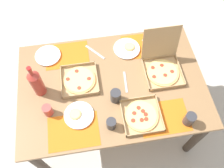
# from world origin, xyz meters

# --- Properties ---
(ground_plane) EXTENTS (6.00, 6.00, 0.00)m
(ground_plane) POSITION_xyz_m (0.00, 0.00, 0.00)
(ground_plane) COLOR beige
(dining_table) EXTENTS (1.46, 0.97, 0.74)m
(dining_table) POSITION_xyz_m (0.00, 0.00, 0.63)
(dining_table) COLOR #3F3328
(dining_table) RESTS_ON ground_plane
(placemat_near_left) EXTENTS (0.36, 0.26, 0.00)m
(placemat_near_left) POSITION_xyz_m (-0.33, -0.34, 0.74)
(placemat_near_left) COLOR orange
(placemat_near_left) RESTS_ON dining_table
(placemat_near_right) EXTENTS (0.36, 0.26, 0.00)m
(placemat_near_right) POSITION_xyz_m (0.33, -0.34, 0.74)
(placemat_near_right) COLOR orange
(placemat_near_right) RESTS_ON dining_table
(placemat_far_left) EXTENTS (0.36, 0.26, 0.00)m
(placemat_far_left) POSITION_xyz_m (-0.33, 0.34, 0.74)
(placemat_far_left) COLOR orange
(placemat_far_left) RESTS_ON dining_table
(placemat_far_right) EXTENTS (0.36, 0.26, 0.00)m
(placemat_far_right) POSITION_xyz_m (0.33, 0.34, 0.74)
(placemat_far_right) COLOR orange
(placemat_far_right) RESTS_ON dining_table
(pizza_box_edge_far) EXTENTS (0.29, 0.29, 0.04)m
(pizza_box_edge_far) POSITION_xyz_m (-0.25, 0.07, 0.75)
(pizza_box_edge_far) COLOR tan
(pizza_box_edge_far) RESTS_ON dining_table
(pizza_box_center) EXTENTS (0.29, 0.35, 0.32)m
(pizza_box_center) POSITION_xyz_m (0.42, 0.07, 0.79)
(pizza_box_center) COLOR tan
(pizza_box_center) RESTS_ON dining_table
(pizza_box_corner_right) EXTENTS (0.28, 0.28, 0.04)m
(pizza_box_corner_right) POSITION_xyz_m (0.17, -0.30, 0.75)
(pizza_box_corner_right) COLOR tan
(pizza_box_corner_right) RESTS_ON dining_table
(plate_near_right) EXTENTS (0.21, 0.21, 0.02)m
(plate_near_right) POSITION_xyz_m (-0.49, 0.35, 0.75)
(plate_near_right) COLOR white
(plate_near_right) RESTS_ON dining_table
(plate_far_left) EXTENTS (0.22, 0.22, 0.03)m
(plate_far_left) POSITION_xyz_m (0.18, 0.32, 0.75)
(plate_far_left) COLOR white
(plate_far_left) RESTS_ON dining_table
(plate_middle) EXTENTS (0.22, 0.22, 0.03)m
(plate_middle) POSITION_xyz_m (-0.28, -0.22, 0.75)
(plate_middle) COLOR white
(plate_middle) RESTS_ON dining_table
(soda_bottle) EXTENTS (0.09, 0.09, 0.32)m
(soda_bottle) POSITION_xyz_m (-0.55, 0.03, 0.87)
(soda_bottle) COLOR #B2382D
(soda_bottle) RESTS_ON dining_table
(cup_dark) EXTENTS (0.08, 0.08, 0.11)m
(cup_dark) POSITION_xyz_m (0.49, -0.40, 0.79)
(cup_dark) COLOR #333338
(cup_dark) RESTS_ON dining_table
(cup_clear_left) EXTENTS (0.07, 0.07, 0.09)m
(cup_clear_left) POSITION_xyz_m (-0.06, -0.34, 0.78)
(cup_clear_left) COLOR #333338
(cup_clear_left) RESTS_ON dining_table
(cup_spare) EXTENTS (0.07, 0.07, 0.09)m
(cup_spare) POSITION_xyz_m (-0.49, -0.17, 0.78)
(cup_spare) COLOR #BF4742
(cup_spare) RESTS_ON dining_table
(cup_clear_right) EXTENTS (0.08, 0.08, 0.11)m
(cup_clear_right) POSITION_xyz_m (0.01, -0.13, 0.79)
(cup_clear_right) COLOR #333338
(cup_clear_right) RESTS_ON dining_table
(fork_by_near_right) EXTENTS (0.03, 0.19, 0.00)m
(fork_by_near_right) POSITION_xyz_m (0.11, 0.00, 0.74)
(fork_by_near_right) COLOR #B7B7BC
(fork_by_near_right) RESTS_ON dining_table
(knife_by_near_left) EXTENTS (0.15, 0.17, 0.00)m
(knife_by_near_left) POSITION_xyz_m (-0.09, 0.33, 0.74)
(knife_by_near_left) COLOR #B7B7BC
(knife_by_near_left) RESTS_ON dining_table
(fork_by_far_right) EXTENTS (0.18, 0.10, 0.00)m
(fork_by_far_right) POSITION_xyz_m (0.41, 0.35, 0.74)
(fork_by_far_right) COLOR #B7B7BC
(fork_by_far_right) RESTS_ON dining_table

